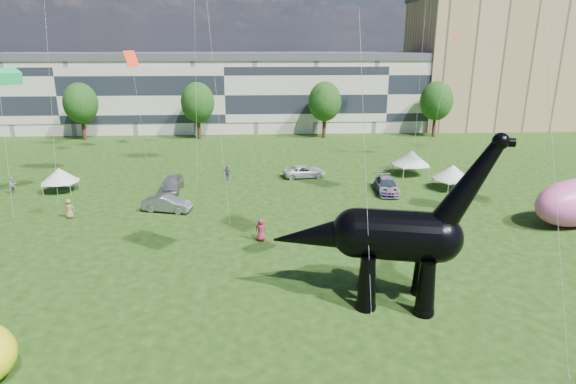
{
  "coord_description": "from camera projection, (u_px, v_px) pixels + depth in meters",
  "views": [
    {
      "loc": [
        -1.65,
        -23.54,
        14.91
      ],
      "look_at": [
        -0.08,
        8.0,
        5.0
      ],
      "focal_mm": 30.0,
      "sensor_mm": 36.0,
      "label": 1
    }
  ],
  "objects": [
    {
      "name": "dinosaur_sculpture",
      "position": [
        388.0,
        238.0,
        27.79
      ],
      "size": [
        13.22,
        5.03,
        10.79
      ],
      "rotation": [
        0.0,
        0.0,
        -0.23
      ],
      "color": "black",
      "rests_on": "ground"
    },
    {
      "name": "tree_mid_left",
      "position": [
        197.0,
        99.0,
        75.02
      ],
      "size": [
        5.2,
        5.2,
        9.44
      ],
      "color": "#382314",
      "rests_on": "ground"
    },
    {
      "name": "car_grey",
      "position": [
        167.0,
        204.0,
        43.9
      ],
      "size": [
        4.73,
        2.56,
        1.48
      ],
      "primitive_type": "imported",
      "rotation": [
        0.0,
        0.0,
        1.34
      ],
      "color": "slate",
      "rests_on": "ground"
    },
    {
      "name": "tree_far_left",
      "position": [
        80.0,
        100.0,
        74.17
      ],
      "size": [
        5.2,
        5.2,
        9.44
      ],
      "color": "#382314",
      "rests_on": "ground"
    },
    {
      "name": "car_silver",
      "position": [
        172.0,
        183.0,
        49.92
      ],
      "size": [
        2.01,
        4.8,
        1.62
      ],
      "primitive_type": "imported",
      "rotation": [
        0.0,
        0.0,
        -0.02
      ],
      "color": "#ABACB0",
      "rests_on": "ground"
    },
    {
      "name": "ground",
      "position": [
        296.0,
        319.0,
        26.97
      ],
      "size": [
        220.0,
        220.0,
        0.0
      ],
      "primitive_type": "plane",
      "color": "#16330C",
      "rests_on": "ground"
    },
    {
      "name": "visitors",
      "position": [
        266.0,
        209.0,
        42.17
      ],
      "size": [
        51.88,
        39.78,
        1.85
      ],
      "color": "#967A4B",
      "rests_on": "ground"
    },
    {
      "name": "apartment_block",
      "position": [
        492.0,
        64.0,
        87.52
      ],
      "size": [
        28.0,
        18.0,
        22.0
      ],
      "primitive_type": "cube",
      "color": "tan",
      "rests_on": "ground"
    },
    {
      "name": "tree_mid_right",
      "position": [
        325.0,
        98.0,
        75.97
      ],
      "size": [
        5.2,
        5.2,
        9.44
      ],
      "color": "#382314",
      "rests_on": "ground"
    },
    {
      "name": "tree_far_right",
      "position": [
        437.0,
        98.0,
        76.83
      ],
      "size": [
        5.2,
        5.2,
        9.44
      ],
      "color": "#382314",
      "rests_on": "ground"
    },
    {
      "name": "gazebo_left",
      "position": [
        60.0,
        175.0,
        49.31
      ],
      "size": [
        3.82,
        3.82,
        2.54
      ],
      "rotation": [
        0.0,
        0.0,
        0.05
      ],
      "color": "silver",
      "rests_on": "ground"
    },
    {
      "name": "car_dark",
      "position": [
        387.0,
        186.0,
        49.38
      ],
      "size": [
        2.43,
        5.31,
        1.5
      ],
      "primitive_type": "imported",
      "rotation": [
        0.0,
        0.0,
        -0.06
      ],
      "color": "#595960",
      "rests_on": "ground"
    },
    {
      "name": "gazebo_near",
      "position": [
        453.0,
        172.0,
        50.13
      ],
      "size": [
        4.69,
        4.69,
        2.67
      ],
      "rotation": [
        0.0,
        0.0,
        0.27
      ],
      "color": "silver",
      "rests_on": "ground"
    },
    {
      "name": "gazebo_far",
      "position": [
        411.0,
        158.0,
        55.62
      ],
      "size": [
        4.75,
        4.75,
        2.91
      ],
      "rotation": [
        0.0,
        0.0,
        0.15
      ],
      "color": "silver",
      "rests_on": "ground"
    },
    {
      "name": "terrace_row",
      "position": [
        227.0,
        95.0,
        83.88
      ],
      "size": [
        78.0,
        11.0,
        12.0
      ],
      "primitive_type": "cube",
      "color": "beige",
      "rests_on": "ground"
    },
    {
      "name": "inflatable_pink",
      "position": [
        575.0,
        203.0,
        40.28
      ],
      "size": [
        8.84,
        6.26,
        4.0
      ],
      "primitive_type": "ellipsoid",
      "rotation": [
        0.0,
        0.0,
        0.31
      ],
      "color": "pink",
      "rests_on": "ground"
    },
    {
      "name": "car_white",
      "position": [
        304.0,
        171.0,
        55.01
      ],
      "size": [
        5.16,
        2.94,
        1.36
      ],
      "primitive_type": "imported",
      "rotation": [
        0.0,
        0.0,
        1.72
      ],
      "color": "silver",
      "rests_on": "ground"
    }
  ]
}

